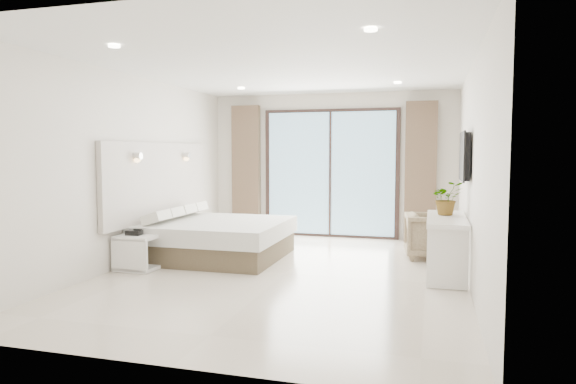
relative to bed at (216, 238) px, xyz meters
name	(u,v)px	position (x,y,z in m)	size (l,w,h in m)	color
ground	(286,273)	(1.30, -0.70, -0.30)	(6.20, 6.20, 0.00)	beige
room_shell	(288,154)	(1.10, 0.13, 1.29)	(4.62, 6.22, 2.72)	silver
bed	(216,238)	(0.00, 0.00, 0.00)	(2.01, 1.91, 0.70)	brown
nightstand	(137,253)	(-0.69, -1.07, -0.06)	(0.53, 0.44, 0.48)	white
phone	(134,233)	(-0.73, -1.07, 0.22)	(0.20, 0.15, 0.07)	black
console_desk	(446,233)	(3.34, -0.26, 0.26)	(0.49, 1.56, 0.77)	white
plant	(447,202)	(3.34, -0.04, 0.65)	(0.40, 0.45, 0.35)	#33662D
armchair	(431,233)	(3.15, 0.84, 0.08)	(0.73, 0.68, 0.75)	#9C8666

